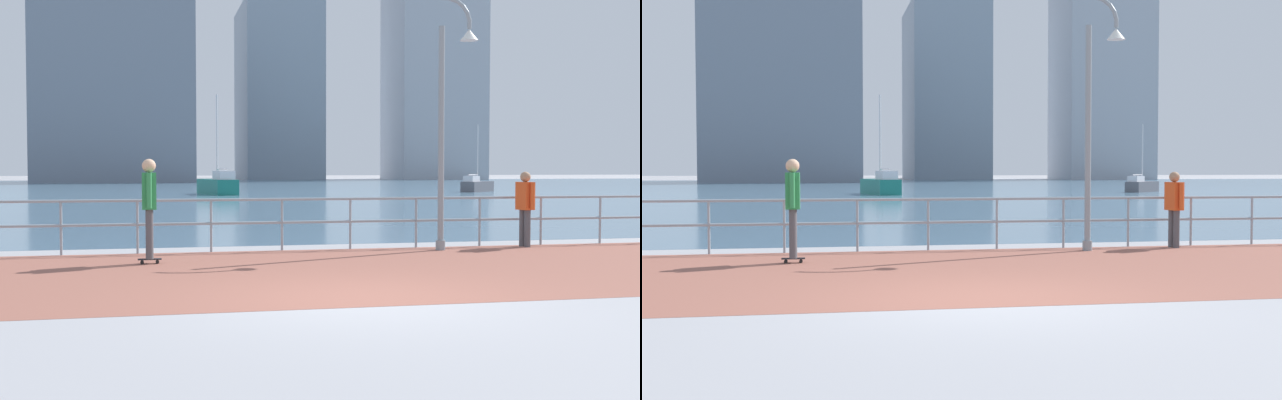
{
  "view_description": "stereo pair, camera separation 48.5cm",
  "coord_description": "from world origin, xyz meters",
  "views": [
    {
      "loc": [
        -2.53,
        -9.53,
        1.66
      ],
      "look_at": [
        0.27,
        3.55,
        1.1
      ],
      "focal_mm": 44.3,
      "sensor_mm": 36.0,
      "label": 1
    },
    {
      "loc": [
        -2.05,
        -9.62,
        1.66
      ],
      "look_at": [
        0.27,
        3.55,
        1.1
      ],
      "focal_mm": 44.3,
      "sensor_mm": 36.0,
      "label": 2
    }
  ],
  "objects": [
    {
      "name": "sailboat_ivory",
      "position": [
        1.41,
        38.55,
        0.58
      ],
      "size": [
        2.27,
        4.51,
        6.07
      ],
      "color": "#197266",
      "rests_on": "ground"
    },
    {
      "name": "skateboarder",
      "position": [
        -2.57,
        4.24,
        1.09
      ],
      "size": [
        0.4,
        0.55,
        1.8
      ],
      "color": "black",
      "rests_on": "ground"
    },
    {
      "name": "sailboat_teal",
      "position": [
        19.04,
        40.51,
        0.43
      ],
      "size": [
        3.06,
        2.93,
        4.55
      ],
      "color": "#595960",
      "rests_on": "ground"
    },
    {
      "name": "ground",
      "position": [
        0.0,
        40.0,
        0.0
      ],
      "size": [
        220.0,
        220.0,
        0.0
      ],
      "primitive_type": "plane",
      "color": "#9E9EA3"
    },
    {
      "name": "waterfront_railing",
      "position": [
        -0.0,
        5.91,
        0.73
      ],
      "size": [
        25.25,
        0.06,
        1.05
      ],
      "color": "#8C99A3",
      "rests_on": "ground"
    },
    {
      "name": "brick_paving",
      "position": [
        0.0,
        2.66,
        0.0
      ],
      "size": [
        28.0,
        6.51,
        0.01
      ],
      "primitive_type": "cube",
      "color": "#935647",
      "rests_on": "ground"
    },
    {
      "name": "tower_slate",
      "position": [
        36.03,
        95.39,
        22.05
      ],
      "size": [
        12.0,
        11.25,
        45.77
      ],
      "color": "#A3A8B2",
      "rests_on": "ground"
    },
    {
      "name": "tower_brick",
      "position": [
        -6.38,
        83.27,
        12.25
      ],
      "size": [
        17.11,
        15.46,
        26.15
      ],
      "color": "slate",
      "rests_on": "ground"
    },
    {
      "name": "harbor_water",
      "position": [
        0.0,
        50.91,
        0.0
      ],
      "size": [
        180.0,
        88.0,
        0.0
      ],
      "primitive_type": "cube",
      "color": "slate",
      "rests_on": "ground"
    },
    {
      "name": "lamppost",
      "position": [
        3.25,
        5.22,
        2.79
      ],
      "size": [
        0.73,
        0.58,
        5.04
      ],
      "color": "gray",
      "rests_on": "ground"
    },
    {
      "name": "bystander",
      "position": [
        5.06,
        5.56,
        0.91
      ],
      "size": [
        0.31,
        0.56,
        1.56
      ],
      "color": "#4C4C51",
      "rests_on": "ground"
    },
    {
      "name": "tower_beige",
      "position": [
        15.0,
        101.47,
        12.25
      ],
      "size": [
        10.49,
        16.63,
        26.17
      ],
      "color": "#8493A3",
      "rests_on": "ground"
    }
  ]
}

